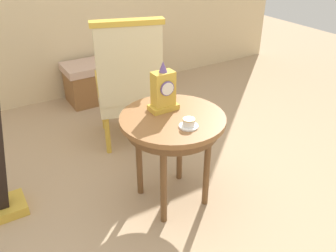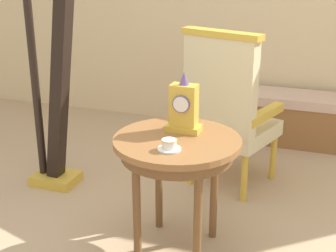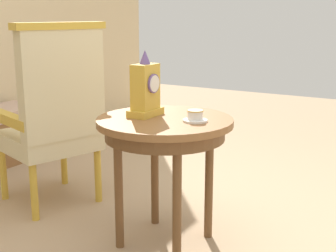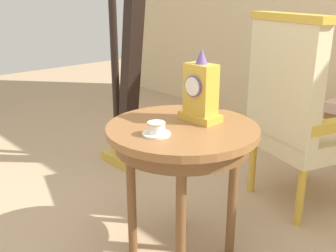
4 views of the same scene
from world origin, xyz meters
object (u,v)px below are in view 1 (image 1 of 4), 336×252
at_px(teacup_left, 189,123).
at_px(mantel_clock, 163,91).
at_px(window_bench, 111,78).
at_px(side_table, 172,127).
at_px(armchair, 129,83).

height_order(teacup_left, mantel_clock, mantel_clock).
height_order(teacup_left, window_bench, teacup_left).
height_order(side_table, window_bench, side_table).
distance_m(teacup_left, armchair, 1.01).
bearing_deg(side_table, window_bench, 79.61).
distance_m(teacup_left, mantel_clock, 0.30).
height_order(side_table, teacup_left, teacup_left).
relative_size(side_table, window_bench, 0.66).
height_order(side_table, armchair, armchair).
bearing_deg(window_bench, mantel_clock, -101.07).
bearing_deg(teacup_left, side_table, 94.28).
bearing_deg(side_table, mantel_clock, 90.49).
bearing_deg(side_table, armchair, 84.13).
height_order(armchair, window_bench, armchair).
bearing_deg(mantel_clock, armchair, 83.14).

